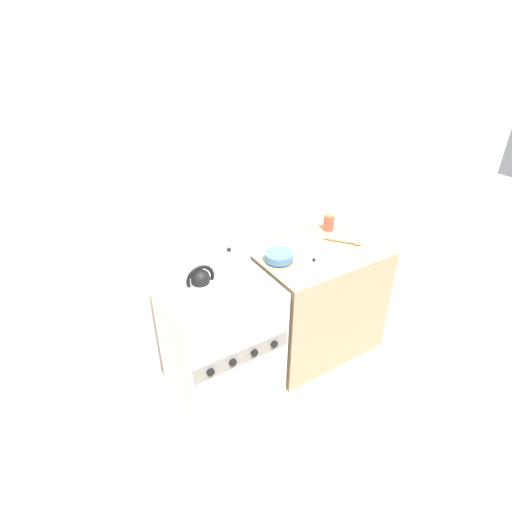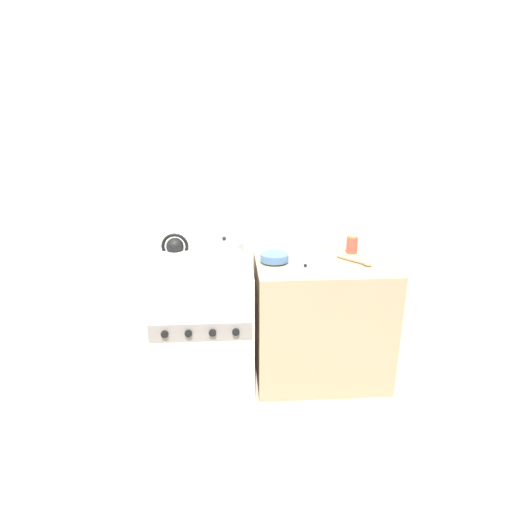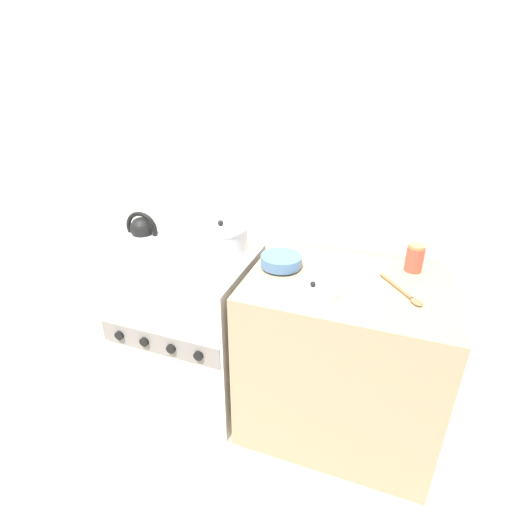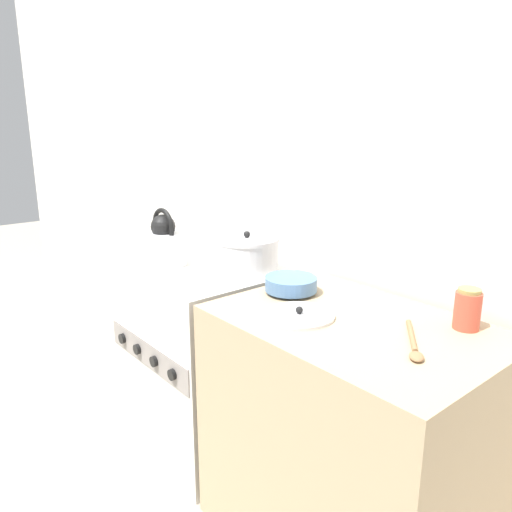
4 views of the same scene
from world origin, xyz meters
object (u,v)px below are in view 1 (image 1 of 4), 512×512
(cooking_pot, at_px, (229,261))
(stove, at_px, (221,341))
(kettle, at_px, (202,290))
(loose_pot_lid, at_px, (314,262))
(enamel_bowl, at_px, (279,256))
(storage_jar, at_px, (329,222))

(cooking_pot, bearing_deg, stove, -139.59)
(kettle, xyz_separation_m, loose_pot_lid, (0.80, 0.03, -0.09))
(stove, xyz_separation_m, enamel_bowl, (0.48, 0.06, 0.45))
(kettle, xyz_separation_m, storage_jar, (1.19, 0.34, -0.03))
(enamel_bowl, bearing_deg, cooking_pot, 169.39)
(enamel_bowl, relative_size, loose_pot_lid, 0.83)
(loose_pot_lid, bearing_deg, enamel_bowl, 142.80)
(storage_jar, bearing_deg, kettle, -164.01)
(kettle, height_order, storage_jar, kettle)
(stove, bearing_deg, enamel_bowl, 7.50)
(kettle, height_order, cooking_pot, kettle)
(stove, relative_size, cooking_pot, 3.11)
(cooking_pot, xyz_separation_m, loose_pot_lid, (0.51, -0.20, -0.07))
(stove, xyz_separation_m, cooking_pot, (0.15, 0.12, 0.49))
(kettle, relative_size, storage_jar, 1.96)
(cooking_pot, relative_size, storage_jar, 2.12)
(enamel_bowl, height_order, loose_pot_lid, enamel_bowl)
(kettle, bearing_deg, cooking_pot, 37.73)
(storage_jar, relative_size, loose_pot_lid, 0.56)
(stove, xyz_separation_m, kettle, (-0.14, -0.10, 0.51))
(enamel_bowl, xyz_separation_m, storage_jar, (0.57, 0.18, 0.03))
(kettle, relative_size, cooking_pot, 0.92)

